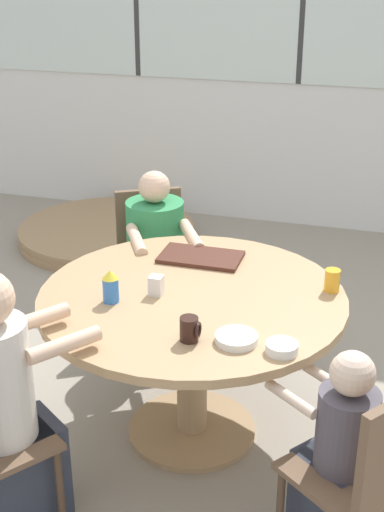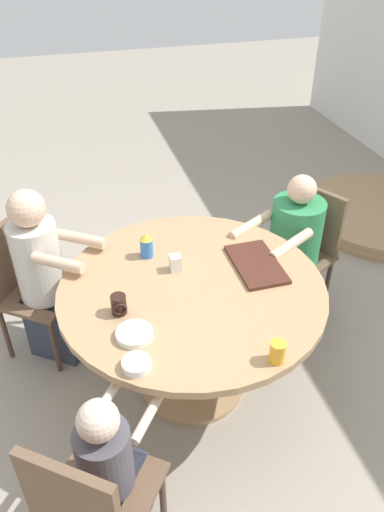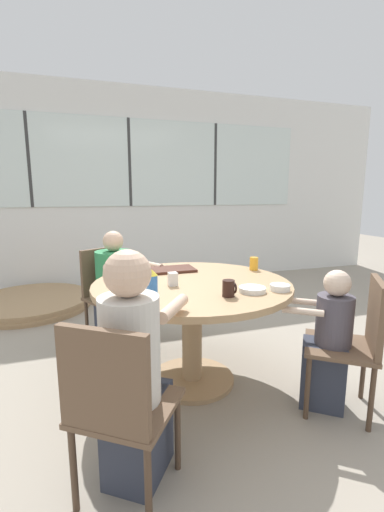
% 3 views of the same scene
% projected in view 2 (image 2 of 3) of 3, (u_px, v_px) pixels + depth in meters
% --- Properties ---
extents(ground_plane, '(16.00, 16.00, 0.00)m').
position_uv_depth(ground_plane, '(192.00, 383.00, 2.92)').
color(ground_plane, gray).
extents(dining_table, '(1.35, 1.35, 0.74)m').
position_uv_depth(dining_table, '(192.00, 308.00, 2.58)').
color(dining_table, tan).
rests_on(dining_table, ground_plane).
extents(chair_for_woman_green_shirt, '(0.54, 0.54, 0.84)m').
position_uv_depth(chair_for_woman_green_shirt, '(305.00, 242.00, 3.24)').
color(chair_for_woman_green_shirt, brown).
rests_on(chair_for_woman_green_shirt, ground_plane).
extents(chair_for_man_blue_shirt, '(0.56, 0.56, 0.84)m').
position_uv_depth(chair_for_man_blue_shirt, '(24.00, 279.00, 2.91)').
color(chair_for_man_blue_shirt, brown).
rests_on(chair_for_man_blue_shirt, ground_plane).
extents(chair_for_toddler, '(0.56, 0.56, 0.84)m').
position_uv_depth(chair_for_toddler, '(89.00, 501.00, 1.84)').
color(chair_for_toddler, brown).
rests_on(chair_for_toddler, ground_plane).
extents(person_woman_green_shirt, '(0.56, 0.66, 1.02)m').
position_uv_depth(person_woman_green_shirt, '(289.00, 259.00, 3.17)').
color(person_woman_green_shirt, '#333847').
rests_on(person_woman_green_shirt, ground_plane).
extents(person_man_blue_shirt, '(0.49, 0.54, 1.10)m').
position_uv_depth(person_man_blue_shirt, '(47.00, 283.00, 2.86)').
color(person_man_blue_shirt, '#333847').
rests_on(person_man_blue_shirt, ground_plane).
extents(person_toddler, '(0.44, 0.41, 0.89)m').
position_uv_depth(person_toddler, '(112.00, 477.00, 2.01)').
color(person_toddler, '#333847').
rests_on(person_toddler, ground_plane).
extents(food_tray_dark, '(0.39, 0.23, 0.02)m').
position_uv_depth(food_tray_dark, '(256.00, 264.00, 2.62)').
color(food_tray_dark, '#472319').
rests_on(food_tray_dark, dining_table).
extents(coffee_mug, '(0.08, 0.07, 0.10)m').
position_uv_depth(coffee_mug, '(119.00, 305.00, 2.30)').
color(coffee_mug, black).
rests_on(coffee_mug, dining_table).
extents(sippy_cup, '(0.07, 0.07, 0.14)m').
position_uv_depth(sippy_cup, '(146.00, 245.00, 2.66)').
color(sippy_cup, blue).
rests_on(sippy_cup, dining_table).
extents(juice_glass, '(0.07, 0.07, 0.10)m').
position_uv_depth(juice_glass, '(277.00, 352.00, 2.06)').
color(juice_glass, gold).
rests_on(juice_glass, dining_table).
extents(milk_carton_small, '(0.06, 0.06, 0.09)m').
position_uv_depth(milk_carton_small, '(175.00, 263.00, 2.57)').
color(milk_carton_small, silver).
rests_on(milk_carton_small, dining_table).
extents(bowl_white_shallow, '(0.17, 0.17, 0.03)m').
position_uv_depth(bowl_white_shallow, '(134.00, 334.00, 2.19)').
color(bowl_white_shallow, white).
rests_on(bowl_white_shallow, dining_table).
extents(bowl_cereal, '(0.12, 0.12, 0.04)m').
position_uv_depth(bowl_cereal, '(137.00, 364.00, 2.04)').
color(bowl_cereal, white).
rests_on(bowl_cereal, dining_table).
extents(folded_table_stack, '(1.36, 1.36, 0.12)m').
position_uv_depth(folded_table_stack, '(381.00, 214.00, 4.38)').
color(folded_table_stack, tan).
rests_on(folded_table_stack, ground_plane).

